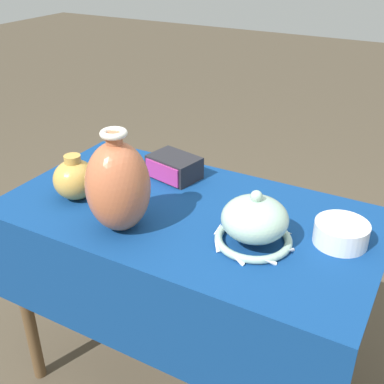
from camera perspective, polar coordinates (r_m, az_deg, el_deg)
name	(u,v)px	position (r m, az deg, el deg)	size (l,w,h in m)	color
ground_plane	(189,380)	(1.98, -0.31, -21.41)	(14.00, 14.00, 0.00)	#4C4233
display_table	(185,239)	(1.52, -0.79, -5.57)	(1.16, 0.64, 0.76)	brown
vase_tall_bulbous	(118,186)	(1.35, -8.77, 0.73)	(0.18, 0.18, 0.30)	#BC6642
vase_dome_bell	(254,223)	(1.31, 7.41, -3.66)	(0.23, 0.23, 0.17)	#A8CCB7
mosaic_tile_box	(174,167)	(1.67, -2.16, 2.98)	(0.19, 0.15, 0.08)	#232328
jar_round_ochre	(75,179)	(1.57, -13.70, 1.52)	(0.14, 0.14, 0.15)	gold
pot_squat_porcelain	(341,233)	(1.38, 17.26, -4.68)	(0.15, 0.15, 0.06)	white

